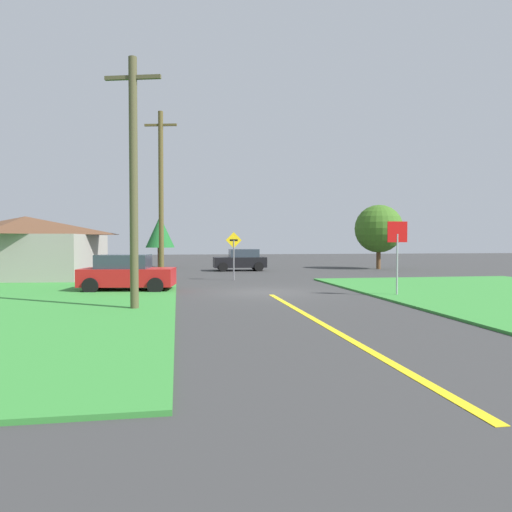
{
  "coord_description": "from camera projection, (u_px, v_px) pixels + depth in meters",
  "views": [
    {
      "loc": [
        -3.79,
        -19.96,
        2.2
      ],
      "look_at": [
        0.31,
        4.68,
        1.42
      ],
      "focal_mm": 33.15,
      "sensor_mm": 36.0,
      "label": 1
    }
  ],
  "objects": [
    {
      "name": "ground_plane",
      "position": [
        267.0,
        292.0,
        20.37
      ],
      "size": [
        120.0,
        120.0,
        0.0
      ],
      "primitive_type": "plane",
      "color": "#363636"
    },
    {
      "name": "parked_car_near_building",
      "position": [
        127.0,
        273.0,
        20.67
      ],
      "size": [
        4.18,
        2.46,
        1.62
      ],
      "rotation": [
        0.0,
        0.0,
        -0.13
      ],
      "color": "red",
      "rests_on": "ground"
    },
    {
      "name": "oak_tree_left",
      "position": [
        160.0,
        232.0,
        39.55
      ],
      "size": [
        2.41,
        2.41,
        4.34
      ],
      "color": "brown",
      "rests_on": "ground"
    },
    {
      "name": "direction_sign",
      "position": [
        234.0,
        250.0,
        26.56
      ],
      "size": [
        0.91,
        0.08,
        2.72
      ],
      "color": "slate",
      "rests_on": "ground"
    },
    {
      "name": "stop_sign",
      "position": [
        397.0,
        243.0,
        18.74
      ],
      "size": [
        0.83,
        0.07,
        2.99
      ],
      "rotation": [
        0.0,
        0.0,
        3.13
      ],
      "color": "#9EA0A8",
      "rests_on": "ground"
    },
    {
      "name": "lane_stripe_center",
      "position": [
        323.0,
        324.0,
        12.48
      ],
      "size": [
        0.2,
        14.0,
        0.01
      ],
      "primitive_type": "cube",
      "color": "yellow",
      "rests_on": "ground"
    },
    {
      "name": "car_approaching_junction",
      "position": [
        241.0,
        260.0,
        35.39
      ],
      "size": [
        3.88,
        2.06,
        1.62
      ],
      "rotation": [
        0.0,
        0.0,
        3.14
      ],
      "color": "black",
      "rests_on": "ground"
    },
    {
      "name": "pine_tree_center",
      "position": [
        379.0,
        229.0,
        37.53
      ],
      "size": [
        3.8,
        3.8,
        5.11
      ],
      "color": "brown",
      "rests_on": "ground"
    },
    {
      "name": "utility_pole_mid",
      "position": [
        161.0,
        194.0,
        26.22
      ],
      "size": [
        1.78,
        0.52,
        9.39
      ],
      "color": "brown",
      "rests_on": "ground"
    },
    {
      "name": "barn",
      "position": [
        26.0,
        248.0,
        27.5
      ],
      "size": [
        8.38,
        7.57,
        3.66
      ],
      "color": "gray",
      "rests_on": "ground"
    },
    {
      "name": "utility_pole_near",
      "position": [
        134.0,
        180.0,
        14.86
      ],
      "size": [
        1.77,
        0.58,
        7.96
      ],
      "color": "#4C4A2D",
      "rests_on": "ground"
    }
  ]
}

